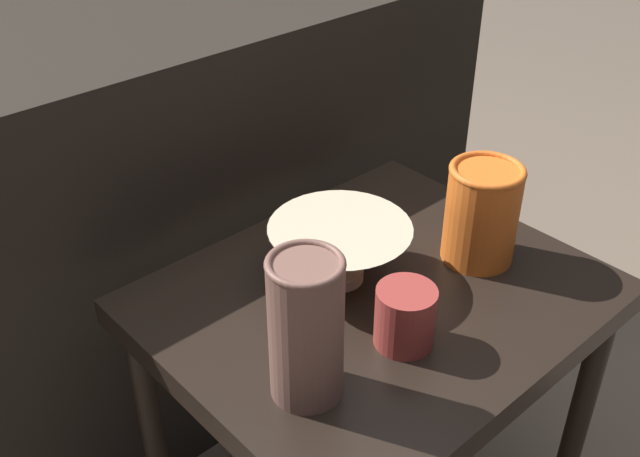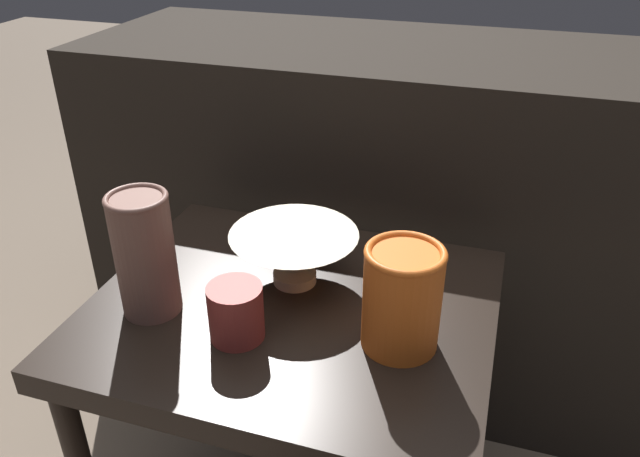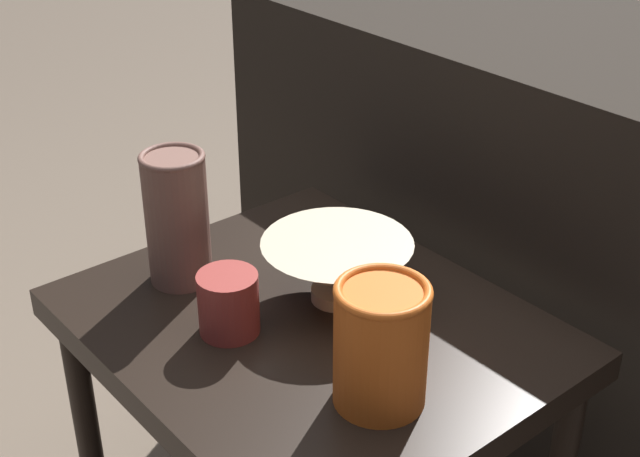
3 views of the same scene
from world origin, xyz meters
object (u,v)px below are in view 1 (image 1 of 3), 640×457
object	(u,v)px
vase_colorful_right	(482,212)
cup	(405,317)
bowl	(340,249)
vase_textured_left	(306,327)

from	to	relation	value
vase_colorful_right	cup	bearing A→B (deg)	-166.22
bowl	vase_colorful_right	distance (m)	0.21
vase_textured_left	bowl	bearing A→B (deg)	36.41
cup	vase_textured_left	bearing A→B (deg)	172.07
vase_textured_left	cup	xyz separation A→B (m)	(0.15, -0.02, -0.06)
vase_colorful_right	bowl	bearing A→B (deg)	152.43
vase_textured_left	cup	bearing A→B (deg)	-7.93
bowl	vase_textured_left	distance (m)	0.23
bowl	vase_colorful_right	size ratio (longest dim) A/B	1.33
vase_colorful_right	cup	xyz separation A→B (m)	(-0.22, -0.05, -0.04)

